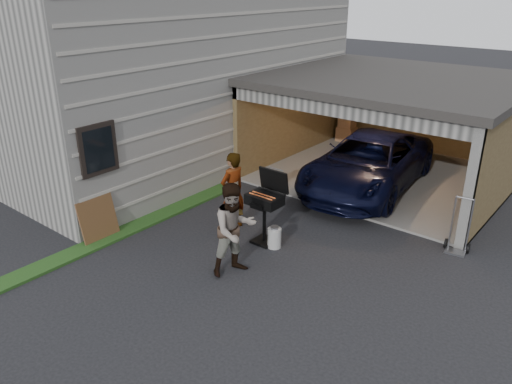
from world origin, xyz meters
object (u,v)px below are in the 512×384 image
man (235,230)px  plywood_panel (98,219)px  hand_truck (457,241)px  minivan (368,165)px  woman (233,191)px  bbq_grill (266,202)px  propane_tank (274,238)px

man → plywood_panel: bearing=126.1°
plywood_panel → hand_truck: (6.29, 4.40, -0.25)m
minivan → man: size_ratio=2.76×
plywood_panel → woman: bearing=50.1°
man → bbq_grill: man is taller
bbq_grill → hand_truck: bearing=32.9°
bbq_grill → woman: bearing=176.4°
plywood_panel → hand_truck: hand_truck is taller
hand_truck → minivan: bearing=141.7°
man → propane_tank: 1.46m
man → hand_truck: 4.75m
minivan → hand_truck: bearing=-37.7°
man → hand_truck: bearing=-20.1°
minivan → propane_tank: (-0.01, -4.13, -0.49)m
man → propane_tank: man is taller
man → plywood_panel: man is taller
hand_truck → woman: bearing=-161.4°
woman → propane_tank: woman is taller
propane_tank → plywood_panel: bearing=-146.2°
man → propane_tank: bearing=21.2°
minivan → woman: size_ratio=2.81×
hand_truck → man: bearing=-138.4°
minivan → propane_tank: minivan is taller
woman → plywood_panel: (-1.90, -2.27, -0.43)m
bbq_grill → plywood_panel: (-2.90, -2.21, -0.47)m
propane_tank → hand_truck: 3.83m
woman → bbq_grill: bearing=91.3°
minivan → propane_tank: 4.16m
man → hand_truck: man is taller
woman → bbq_grill: size_ratio=1.13×
woman → hand_truck: 4.93m
minivan → bbq_grill: bearing=-101.0°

